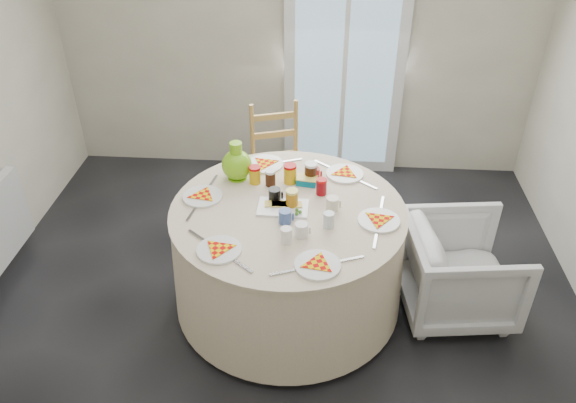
# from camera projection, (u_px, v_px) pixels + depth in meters

# --- Properties ---
(floor) EXTENTS (4.00, 4.00, 0.00)m
(floor) POSITION_uv_depth(u_px,v_px,m) (278.00, 320.00, 3.62)
(floor) COLOR black
(floor) RESTS_ON ground
(wall_back) EXTENTS (4.00, 0.02, 2.60)m
(wall_back) POSITION_uv_depth(u_px,v_px,m) (297.00, 24.00, 4.53)
(wall_back) COLOR #BCB5A3
(wall_back) RESTS_ON floor
(glass_door) EXTENTS (1.00, 0.08, 2.10)m
(glass_door) POSITION_uv_depth(u_px,v_px,m) (345.00, 58.00, 4.61)
(glass_door) COLOR silver
(glass_door) RESTS_ON floor
(table) EXTENTS (1.46, 1.46, 0.74)m
(table) POSITION_uv_depth(u_px,v_px,m) (288.00, 257.00, 3.55)
(table) COLOR beige
(table) RESTS_ON floor
(wooden_chair) EXTENTS (0.50, 0.49, 0.91)m
(wooden_chair) POSITION_uv_depth(u_px,v_px,m) (279.00, 162.00, 4.35)
(wooden_chair) COLOR tan
(wooden_chair) RESTS_ON floor
(armchair) EXTENTS (0.70, 0.74, 0.69)m
(armchair) POSITION_uv_depth(u_px,v_px,m) (462.00, 261.00, 3.50)
(armchair) COLOR silver
(armchair) RESTS_ON floor
(place_settings) EXTENTS (1.71, 1.71, 0.02)m
(place_settings) POSITION_uv_depth(u_px,v_px,m) (288.00, 206.00, 3.33)
(place_settings) COLOR silver
(place_settings) RESTS_ON table
(jar_cluster) EXTENTS (0.54, 0.39, 0.14)m
(jar_cluster) POSITION_uv_depth(u_px,v_px,m) (286.00, 178.00, 3.50)
(jar_cluster) COLOR #A66314
(jar_cluster) RESTS_ON table
(butter_tub) EXTENTS (0.14, 0.11, 0.05)m
(butter_tub) POSITION_uv_depth(u_px,v_px,m) (307.00, 178.00, 3.56)
(butter_tub) COLOR #036D8F
(butter_tub) RESTS_ON table
(green_pitcher) EXTENTS (0.23, 0.23, 0.25)m
(green_pitcher) POSITION_uv_depth(u_px,v_px,m) (237.00, 161.00, 3.57)
(green_pitcher) COLOR #72BE15
(green_pitcher) RESTS_ON table
(cheese_platter) EXTENTS (0.31, 0.20, 0.04)m
(cheese_platter) POSITION_uv_depth(u_px,v_px,m) (283.00, 205.00, 3.34)
(cheese_platter) COLOR white
(cheese_platter) RESTS_ON table
(mugs_glasses) EXTENTS (0.73, 0.73, 0.10)m
(mugs_glasses) POSITION_uv_depth(u_px,v_px,m) (303.00, 204.00, 3.28)
(mugs_glasses) COLOR #949494
(mugs_glasses) RESTS_ON table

